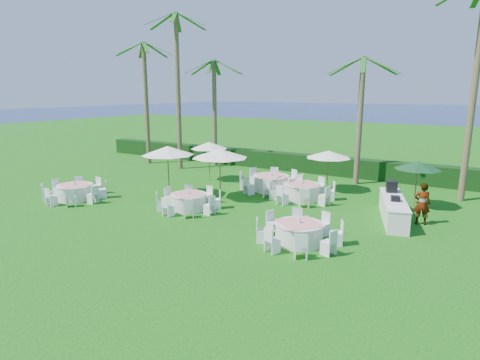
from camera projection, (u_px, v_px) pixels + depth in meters
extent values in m
plane|color=#124E0D|center=(183.00, 213.00, 18.28)|extent=(120.00, 120.00, 0.00)
cube|color=black|center=(291.00, 162.00, 28.19)|extent=(34.00, 1.00, 1.20)
plane|color=#081151|center=(433.00, 113.00, 103.61)|extent=(260.00, 260.00, 0.00)
cylinder|color=silver|center=(75.00, 192.00, 20.54)|extent=(1.72, 1.72, 0.75)
cylinder|color=silver|center=(74.00, 185.00, 20.46)|extent=(1.79, 1.79, 0.03)
cube|color=pink|center=(74.00, 185.00, 20.45)|extent=(1.81, 1.81, 0.01)
cylinder|color=silver|center=(74.00, 183.00, 20.44)|extent=(0.12, 0.12, 0.16)
cube|color=white|center=(102.00, 189.00, 20.85)|extent=(0.59, 0.59, 0.89)
cube|color=white|center=(96.00, 186.00, 21.65)|extent=(0.42, 0.42, 0.89)
cube|color=white|center=(78.00, 185.00, 21.79)|extent=(0.59, 0.59, 0.89)
cube|color=white|center=(58.00, 188.00, 21.19)|extent=(0.42, 0.42, 0.89)
cube|color=white|center=(47.00, 193.00, 20.20)|extent=(0.59, 0.59, 0.89)
cube|color=white|center=(51.00, 197.00, 19.40)|extent=(0.42, 0.42, 0.89)
cube|color=white|center=(71.00, 198.00, 19.26)|extent=(0.59, 0.59, 0.89)
cube|color=white|center=(93.00, 194.00, 19.86)|extent=(0.42, 0.42, 0.89)
cylinder|color=silver|center=(189.00, 202.00, 18.82)|extent=(1.65, 1.65, 0.72)
cylinder|color=silver|center=(189.00, 194.00, 18.74)|extent=(1.72, 1.72, 0.03)
cube|color=pink|center=(189.00, 194.00, 18.73)|extent=(1.82, 1.82, 0.01)
cylinder|color=silver|center=(189.00, 192.00, 18.71)|extent=(0.11, 0.11, 0.15)
cube|color=white|center=(216.00, 200.00, 18.96)|extent=(0.56, 0.56, 0.86)
cube|color=white|center=(207.00, 195.00, 19.80)|extent=(0.45, 0.45, 0.86)
cube|color=white|center=(189.00, 194.00, 20.05)|extent=(0.56, 0.56, 0.86)
cube|color=white|center=(170.00, 196.00, 19.57)|extent=(0.45, 0.45, 0.86)
cube|color=white|center=(161.00, 201.00, 18.64)|extent=(0.56, 0.56, 0.86)
cube|color=white|center=(168.00, 207.00, 17.80)|extent=(0.45, 0.45, 0.86)
cube|color=white|center=(189.00, 208.00, 17.55)|extent=(0.56, 0.56, 0.86)
cube|color=white|center=(209.00, 205.00, 18.03)|extent=(0.45, 0.45, 0.86)
cylinder|color=silver|center=(299.00, 234.00, 14.58)|extent=(1.72, 1.72, 0.75)
cylinder|color=silver|center=(299.00, 224.00, 14.50)|extent=(1.79, 1.79, 0.03)
cube|color=pink|center=(299.00, 223.00, 14.50)|extent=(1.96, 1.96, 0.01)
cylinder|color=silver|center=(299.00, 221.00, 14.48)|extent=(0.12, 0.12, 0.16)
cube|color=white|center=(337.00, 233.00, 14.44)|extent=(0.56, 0.56, 0.90)
cube|color=white|center=(323.00, 224.00, 15.40)|extent=(0.53, 0.53, 0.90)
cube|color=white|center=(297.00, 220.00, 15.87)|extent=(0.56, 0.56, 0.90)
cube|color=white|center=(273.00, 223.00, 15.58)|extent=(0.53, 0.53, 0.90)
cube|color=white|center=(262.00, 231.00, 14.69)|extent=(0.56, 0.56, 0.90)
cube|color=white|center=(272.00, 240.00, 13.73)|extent=(0.53, 0.53, 0.90)
cube|color=white|center=(301.00, 246.00, 13.26)|extent=(0.56, 0.56, 0.90)
cube|color=white|center=(329.00, 242.00, 13.56)|extent=(0.53, 0.53, 0.90)
cylinder|color=silver|center=(271.00, 183.00, 22.39)|extent=(1.93, 1.93, 0.84)
cylinder|color=silver|center=(271.00, 176.00, 22.29)|extent=(2.01, 2.01, 0.03)
cube|color=pink|center=(271.00, 175.00, 22.29)|extent=(2.20, 2.20, 0.01)
cylinder|color=silver|center=(271.00, 174.00, 22.27)|extent=(0.13, 0.13, 0.18)
cube|color=white|center=(298.00, 183.00, 22.09)|extent=(0.60, 0.60, 1.01)
cube|color=white|center=(291.00, 179.00, 23.20)|extent=(0.62, 0.62, 1.01)
cube|color=white|center=(274.00, 176.00, 23.82)|extent=(0.60, 0.60, 1.01)
cube|color=white|center=(255.00, 177.00, 23.59)|extent=(0.62, 0.62, 1.01)
cube|color=white|center=(244.00, 181.00, 22.65)|extent=(0.60, 0.60, 1.01)
cube|color=white|center=(249.00, 185.00, 21.54)|extent=(0.62, 0.62, 1.01)
cube|color=white|center=(268.00, 188.00, 20.92)|extent=(0.60, 0.60, 1.01)
cube|color=white|center=(289.00, 187.00, 21.15)|extent=(0.62, 0.62, 1.01)
cylinder|color=silver|center=(302.00, 192.00, 20.54)|extent=(1.83, 1.83, 0.80)
cylinder|color=silver|center=(302.00, 184.00, 20.45)|extent=(1.91, 1.91, 0.03)
cube|color=pink|center=(302.00, 184.00, 20.44)|extent=(2.09, 2.09, 0.01)
cylinder|color=silver|center=(302.00, 182.00, 20.42)|extent=(0.13, 0.13, 0.17)
cube|color=white|center=(330.00, 191.00, 20.43)|extent=(0.60, 0.60, 0.96)
cube|color=white|center=(319.00, 186.00, 21.44)|extent=(0.56, 0.56, 0.96)
cube|color=white|center=(299.00, 184.00, 21.91)|extent=(0.60, 0.60, 0.96)
cube|color=white|center=(281.00, 186.00, 21.57)|extent=(0.56, 0.56, 0.96)
cube|color=white|center=(274.00, 190.00, 20.61)|extent=(0.60, 0.60, 0.96)
cube|color=white|center=(283.00, 195.00, 19.59)|extent=(0.56, 0.56, 0.96)
cube|color=white|center=(304.00, 198.00, 19.12)|extent=(0.60, 0.60, 0.96)
cube|color=white|center=(324.00, 196.00, 19.47)|extent=(0.56, 0.56, 0.96)
cylinder|color=brown|center=(168.00, 173.00, 20.93)|extent=(0.06, 0.06, 2.58)
cone|color=white|center=(168.00, 151.00, 20.67)|extent=(2.72, 2.72, 0.46)
sphere|color=brown|center=(167.00, 147.00, 20.64)|extent=(0.10, 0.10, 0.10)
cylinder|color=brown|center=(220.00, 175.00, 20.47)|extent=(0.06, 0.06, 2.50)
cone|color=white|center=(220.00, 153.00, 20.23)|extent=(2.84, 2.84, 0.45)
sphere|color=brown|center=(220.00, 150.00, 20.19)|extent=(0.10, 0.10, 0.10)
cylinder|color=brown|center=(209.00, 162.00, 24.80)|extent=(0.06, 0.06, 2.32)
cone|color=white|center=(209.00, 145.00, 24.57)|extent=(2.29, 2.29, 0.42)
sphere|color=brown|center=(209.00, 143.00, 24.54)|extent=(0.09, 0.09, 0.09)
cylinder|color=brown|center=(328.00, 172.00, 22.17)|extent=(0.05, 0.05, 2.18)
cone|color=white|center=(328.00, 154.00, 21.96)|extent=(2.46, 2.46, 0.39)
sphere|color=brown|center=(329.00, 152.00, 21.93)|extent=(0.09, 0.09, 0.09)
cylinder|color=brown|center=(416.00, 186.00, 18.93)|extent=(0.05, 0.05, 2.17)
cone|color=#11401E|center=(418.00, 165.00, 18.72)|extent=(2.12, 2.12, 0.39)
sphere|color=brown|center=(418.00, 162.00, 18.69)|extent=(0.09, 0.09, 0.09)
cube|color=silver|center=(393.00, 210.00, 17.22)|extent=(1.95, 4.16, 0.92)
cube|color=white|center=(394.00, 199.00, 17.12)|extent=(2.01, 4.23, 0.04)
cube|color=black|center=(392.00, 186.00, 18.22)|extent=(0.60, 0.67, 0.51)
cube|color=black|center=(395.00, 199.00, 16.70)|extent=(0.45, 0.45, 0.21)
imported|color=gray|center=(422.00, 204.00, 16.60)|extent=(0.73, 0.56, 1.78)
cylinder|color=brown|center=(178.00, 93.00, 27.81)|extent=(0.32, 0.32, 10.61)
cube|color=#155517|center=(189.00, 18.00, 26.27)|extent=(2.22, 0.38, 1.00)
cube|color=#155517|center=(191.00, 21.00, 27.34)|extent=(1.26, 2.09, 1.00)
cube|color=#155517|center=(178.00, 23.00, 27.84)|extent=(1.43, 2.01, 1.00)
cube|color=#155517|center=(163.00, 21.00, 27.28)|extent=(2.22, 0.38, 1.00)
cube|color=#155517|center=(160.00, 18.00, 26.21)|extent=(1.26, 2.09, 1.00)
cube|color=#155517|center=(174.00, 17.00, 25.70)|extent=(1.43, 2.01, 1.00)
cylinder|color=brown|center=(215.00, 114.00, 29.42)|extent=(0.32, 0.32, 7.65)
cube|color=#155517|center=(226.00, 66.00, 28.05)|extent=(2.22, 0.51, 1.00)
cube|color=#155517|center=(228.00, 67.00, 29.12)|extent=(1.52, 1.95, 1.00)
cube|color=#155517|center=(217.00, 68.00, 29.76)|extent=(1.15, 2.13, 1.00)
cube|color=#155517|center=(203.00, 67.00, 29.35)|extent=(2.22, 0.51, 1.00)
cube|color=#155517|center=(199.00, 66.00, 28.28)|extent=(1.52, 1.95, 1.00)
cube|color=#155517|center=(211.00, 66.00, 27.64)|extent=(1.15, 2.13, 1.00)
cylinder|color=brown|center=(360.00, 122.00, 23.36)|extent=(0.32, 0.32, 7.36)
cube|color=#155517|center=(381.00, 65.00, 21.89)|extent=(2.20, 0.88, 1.00)
cube|color=#155517|center=(381.00, 66.00, 22.91)|extent=(1.78, 1.73, 1.00)
cube|color=#155517|center=(363.00, 67.00, 23.69)|extent=(0.80, 2.21, 1.00)
cube|color=#155517|center=(346.00, 66.00, 23.46)|extent=(2.20, 0.88, 1.00)
cube|color=#155517|center=(345.00, 65.00, 22.44)|extent=(1.78, 1.73, 1.00)
cube|color=#155517|center=(363.00, 64.00, 21.65)|extent=(0.80, 2.21, 1.00)
cylinder|color=brown|center=(473.00, 95.00, 19.31)|extent=(0.32, 0.32, 10.58)
cylinder|color=brown|center=(146.00, 104.00, 30.16)|extent=(0.32, 0.32, 8.98)
cube|color=#155517|center=(158.00, 48.00, 29.12)|extent=(2.16, 1.06, 1.00)
cube|color=#155517|center=(156.00, 50.00, 30.12)|extent=(0.61, 2.22, 1.00)
cube|color=#155517|center=(142.00, 50.00, 30.30)|extent=(1.90, 1.60, 1.00)
cube|color=#155517|center=(130.00, 49.00, 29.48)|extent=(2.16, 1.06, 1.00)
cube|color=#155517|center=(131.00, 47.00, 28.48)|extent=(0.61, 2.22, 1.00)
cube|color=#155517|center=(146.00, 47.00, 28.30)|extent=(1.90, 1.60, 1.00)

